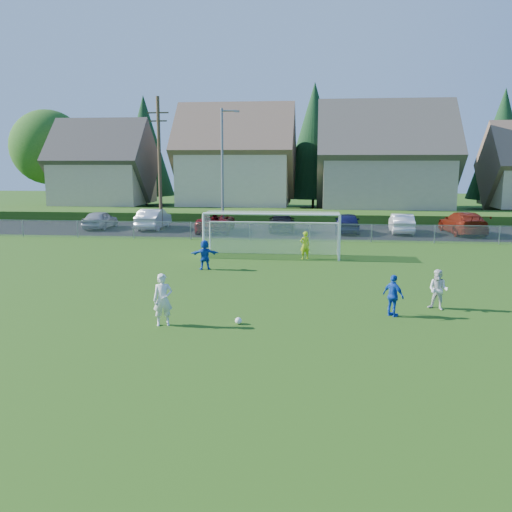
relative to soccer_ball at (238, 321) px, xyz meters
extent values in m
plane|color=#193D0C|center=(0.03, -3.15, -0.11)|extent=(160.00, 160.00, 0.00)
plane|color=black|center=(0.03, 24.35, -0.10)|extent=(60.00, 60.00, 0.00)
cube|color=#1E420F|center=(0.03, 31.85, 0.29)|extent=(70.00, 6.00, 0.80)
sphere|color=white|center=(0.00, 0.00, 0.00)|extent=(0.22, 0.22, 0.22)
imported|color=silver|center=(-2.38, -0.39, 0.73)|extent=(0.71, 0.57, 1.68)
imported|color=silver|center=(6.79, 2.54, 0.61)|extent=(0.88, 0.82, 1.44)
imported|color=#1344B7|center=(5.09, 1.49, 0.61)|extent=(0.83, 0.85, 1.43)
imported|color=#1344B7|center=(-2.92, 8.78, 0.62)|extent=(1.41, 0.72, 1.45)
imported|color=#BDE21A|center=(1.86, 12.20, 0.64)|extent=(0.65, 0.55, 1.50)
imported|color=#9C9EA3|center=(-14.43, 23.93, 0.60)|extent=(1.70, 4.17, 1.42)
imported|color=white|center=(-10.19, 24.22, 0.67)|extent=(1.72, 4.78, 1.57)
imported|color=#620B0E|center=(-5.05, 23.09, 0.63)|extent=(2.71, 5.43, 1.48)
imported|color=black|center=(-0.14, 23.69, 0.57)|extent=(2.19, 4.82, 1.37)
imported|color=#11153E|center=(4.73, 23.50, 0.64)|extent=(1.88, 4.46, 1.51)
imported|color=silver|center=(8.66, 23.76, 0.61)|extent=(1.73, 4.44, 1.44)
imported|color=maroon|center=(13.03, 23.77, 0.70)|extent=(2.64, 5.73, 1.62)
cylinder|color=white|center=(-3.62, 11.85, 1.11)|extent=(0.12, 0.12, 2.44)
cylinder|color=white|center=(3.68, 11.85, 1.11)|extent=(0.12, 0.12, 2.44)
cylinder|color=white|center=(0.03, 11.85, 2.33)|extent=(7.30, 0.12, 0.12)
cylinder|color=white|center=(-3.62, 13.65, 0.79)|extent=(0.08, 0.08, 1.80)
cylinder|color=white|center=(3.68, 13.65, 0.79)|extent=(0.08, 0.08, 1.80)
cylinder|color=white|center=(0.03, 13.65, 1.69)|extent=(7.30, 0.08, 0.08)
cube|color=silver|center=(0.03, 13.65, 0.79)|extent=(7.30, 0.02, 1.80)
cube|color=silver|center=(-3.62, 12.75, 1.11)|extent=(0.02, 1.80, 2.44)
cube|color=silver|center=(3.68, 12.75, 1.11)|extent=(0.02, 1.80, 2.44)
cube|color=silver|center=(0.03, 12.75, 2.33)|extent=(7.30, 1.80, 0.02)
cube|color=gray|center=(0.03, 18.85, 1.06)|extent=(52.00, 0.03, 0.03)
cube|color=gray|center=(0.03, 18.85, 0.49)|extent=(52.00, 0.02, 1.14)
cylinder|color=gray|center=(0.03, 18.85, 0.49)|extent=(0.06, 0.06, 1.20)
cylinder|color=slate|center=(-4.47, 22.85, 4.39)|extent=(0.18, 0.18, 9.00)
cylinder|color=slate|center=(-3.97, 22.85, 8.69)|extent=(1.20, 0.12, 0.12)
cube|color=slate|center=(-3.37, 22.85, 8.64)|extent=(0.36, 0.18, 0.12)
cylinder|color=#473321|center=(-9.47, 23.85, 4.89)|extent=(0.26, 0.26, 10.00)
cube|color=#473321|center=(-9.47, 23.85, 8.69)|extent=(1.60, 0.10, 0.10)
cube|color=#473321|center=(-9.47, 23.85, 8.09)|extent=(1.30, 0.10, 0.10)
cube|color=tan|center=(-19.97, 38.85, 2.94)|extent=(9.00, 8.00, 4.50)
pyramid|color=#423D38|center=(-19.97, 38.85, 9.60)|extent=(9.90, 8.80, 4.41)
cube|color=#C6B58E|center=(-5.97, 39.85, 3.44)|extent=(11.00, 9.00, 5.50)
pyramid|color=brown|center=(-5.97, 39.85, 11.15)|extent=(12.10, 9.90, 4.96)
cube|color=tan|center=(9.03, 38.85, 3.19)|extent=(12.00, 10.00, 5.00)
pyramid|color=#4C473F|center=(9.03, 38.85, 11.21)|extent=(13.20, 11.00, 5.52)
cylinder|color=#382616|center=(-27.97, 42.85, 1.87)|extent=(0.36, 0.36, 3.96)
sphere|color=#2B5B19|center=(-27.97, 42.85, 6.71)|extent=(8.36, 8.36, 8.36)
cylinder|color=#382616|center=(-17.97, 46.85, 0.49)|extent=(0.30, 0.30, 1.20)
cone|color=#143819|center=(-17.97, 46.85, 6.94)|extent=(6.76, 6.76, 11.70)
cylinder|color=#382616|center=(-7.97, 47.85, 0.49)|extent=(0.30, 0.30, 1.20)
cone|color=#143819|center=(-7.97, 47.85, 6.49)|extent=(6.24, 6.24, 10.80)
cylinder|color=#382616|center=(2.03, 44.85, 0.49)|extent=(0.30, 0.30, 1.20)
cone|color=#143819|center=(2.03, 44.85, 7.39)|extent=(7.28, 7.28, 12.60)
cylinder|color=#382616|center=(12.03, 46.85, 1.87)|extent=(0.36, 0.36, 3.96)
sphere|color=#2B5B19|center=(12.03, 46.85, 6.71)|extent=(8.36, 8.36, 8.36)
cylinder|color=#382616|center=(22.03, 44.85, 0.49)|extent=(0.30, 0.30, 1.20)
cone|color=#143819|center=(22.03, 44.85, 6.94)|extent=(6.76, 6.76, 11.70)
camera|label=1|loc=(2.45, -16.73, 5.07)|focal=38.00mm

